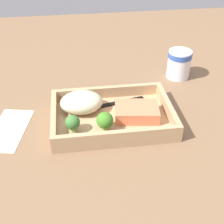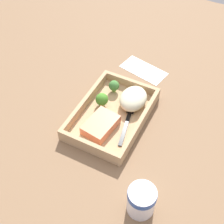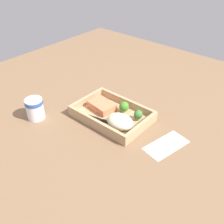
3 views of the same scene
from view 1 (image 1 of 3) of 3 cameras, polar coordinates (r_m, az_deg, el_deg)
The scene contains 10 objects.
ground_plane at distance 75.81cm, azimuth 0.00°, elevation -2.27°, with size 160.00×160.00×2.00cm, color brown.
takeout_tray at distance 74.84cm, azimuth 0.00°, elevation -1.31°, with size 28.38×19.40×1.20cm, color tan.
tray_rim at distance 73.61cm, azimuth 0.00°, elevation -0.02°, with size 28.38×19.40×2.94cm.
salmon_fillet at distance 73.97cm, azimuth 4.53°, elevation 0.03°, with size 10.20×7.11×2.90cm, color #EA7B52.
mashed_potatoes at distance 75.62cm, azimuth -5.60°, elevation 1.78°, with size 10.27×7.92×4.91cm, color beige.
broccoli_floret_1 at distance 69.10cm, azimuth -1.31°, elevation -1.61°, with size 3.87×3.87×4.61cm.
broccoli_floret_2 at distance 69.38cm, azimuth -7.21°, elevation -1.97°, with size 3.34×3.34×4.15cm.
fork at distance 78.51cm, azimuth -0.31°, elevation 1.42°, with size 15.79×4.96×0.44cm.
paper_cup at distance 93.41cm, azimuth 12.17°, elevation 8.80°, with size 6.83×6.83×8.22cm.
receipt_slip at distance 76.47cm, azimuth -18.32°, elevation -2.97°, with size 7.62×15.62×0.24cm, color white.
Camera 1 is at (8.20, 59.18, 45.67)cm, focal length 50.00 mm.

